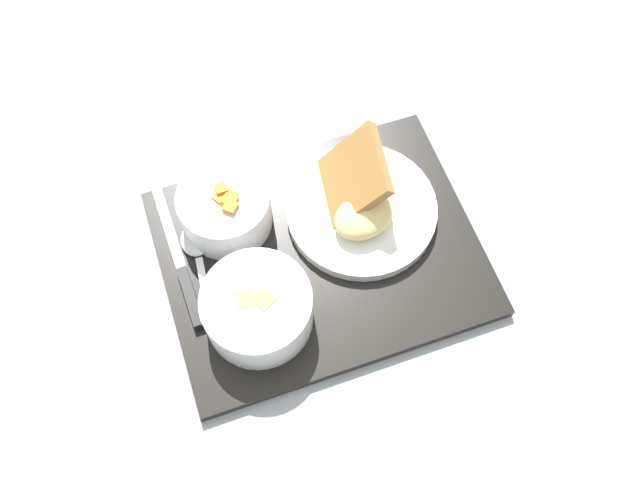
# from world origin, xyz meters

# --- Properties ---
(ground_plane) EXTENTS (4.00, 4.00, 0.00)m
(ground_plane) POSITION_xyz_m (0.00, 0.00, 0.00)
(ground_plane) COLOR #99A3AD
(serving_tray) EXTENTS (0.41, 0.34, 0.02)m
(serving_tray) POSITION_xyz_m (0.00, 0.00, 0.01)
(serving_tray) COLOR black
(serving_tray) RESTS_ON ground_plane
(bowl_salad) EXTENTS (0.12, 0.12, 0.07)m
(bowl_salad) POSITION_xyz_m (-0.09, 0.09, 0.05)
(bowl_salad) COLOR white
(bowl_salad) RESTS_ON serving_tray
(bowl_soup) EXTENTS (0.13, 0.13, 0.06)m
(bowl_soup) POSITION_xyz_m (-0.10, -0.05, 0.05)
(bowl_soup) COLOR white
(bowl_soup) RESTS_ON serving_tray
(plate_main) EXTENTS (0.19, 0.19, 0.09)m
(plate_main) POSITION_xyz_m (0.07, 0.03, 0.03)
(plate_main) COLOR white
(plate_main) RESTS_ON serving_tray
(knife) EXTENTS (0.02, 0.20, 0.01)m
(knife) POSITION_xyz_m (-0.17, 0.03, 0.02)
(knife) COLOR silver
(knife) RESTS_ON serving_tray
(spoon) EXTENTS (0.04, 0.14, 0.01)m
(spoon) POSITION_xyz_m (-0.14, 0.05, 0.02)
(spoon) COLOR silver
(spoon) RESTS_ON serving_tray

